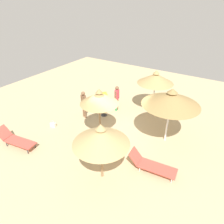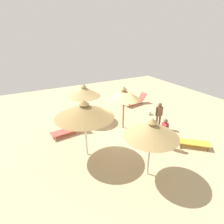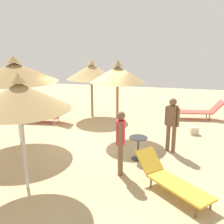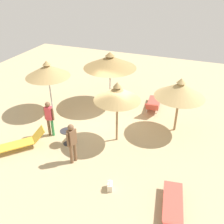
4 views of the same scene
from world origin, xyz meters
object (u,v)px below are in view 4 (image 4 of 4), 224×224
Objects in this scene: parasol_umbrella_back at (180,90)px; lounge_chair_edge at (153,104)px; parasol_umbrella_far_left at (47,71)px; lounge_chair_near_left at (173,207)px; person_standing_far_left at (72,141)px; handbag at (110,186)px; parasol_umbrella_far_right at (117,94)px; side_table_round at (67,135)px; parasol_umbrella_center at (110,62)px; lounge_chair_near_right at (21,142)px; person_standing_front at (49,116)px.

lounge_chair_edge is at bearing -48.62° from parasol_umbrella_back.
parasol_umbrella_far_left reaches higher than lounge_chair_near_left.
person_standing_far_left is 4.00× the size of handbag.
parasol_umbrella_far_right is 4.06× the size of side_table_round.
parasol_umbrella_center reaches higher than lounge_chair_near_right.
parasol_umbrella_center reaches higher than parasol_umbrella_back.
parasol_umbrella_far_right is at bearing -165.60° from person_standing_front.
parasol_umbrella_center is at bearing -144.99° from parasol_umbrella_far_left.
handbag is at bearing 146.98° from side_table_round.
parasol_umbrella_back reaches higher than side_table_round.
side_table_round is (1.95, 1.10, -1.87)m from parasol_umbrella_far_right.
parasol_umbrella_back is 3.83× the size of side_table_round.
parasol_umbrella_far_right is at bearing -150.68° from side_table_round.
lounge_chair_near_left reaches higher than lounge_chair_near_right.
person_standing_front is at bearing 121.80° from parasol_umbrella_far_left.
parasol_umbrella_center reaches higher than person_standing_front.
lounge_chair_near_left is at bearing 157.11° from side_table_round.
person_standing_front reaches higher than side_table_round.
person_standing_far_left is (-2.50, -0.07, 0.69)m from lounge_chair_near_right.
lounge_chair_near_right is at bearing 30.27° from parasol_umbrella_far_right.
parasol_umbrella_back is at bearing -81.75° from lounge_chair_near_left.
handbag is at bearing 140.52° from parasol_umbrella_far_left.
lounge_chair_near_left is (-0.72, 4.98, -1.75)m from parasol_umbrella_back.
lounge_chair_near_right is 4.37× the size of handbag.
person_standing_far_left is at bearing 145.84° from person_standing_front.
side_table_round is (-2.32, 2.39, -1.83)m from parasol_umbrella_far_left.
lounge_chair_near_right is at bearing -9.41° from lounge_chair_near_left.
parasol_umbrella_far_left is 6.92m from handbag.
handbag is 3.31m from side_table_round.
lounge_chair_near_right is 1.62m from person_standing_front.
parasol_umbrella_center is 6.81× the size of handbag.
person_standing_far_left is (1.11, 2.04, -1.31)m from parasol_umbrella_far_right.
lounge_chair_near_right reaches higher than handbag.
parasol_umbrella_far_left is at bearing -31.57° from lounge_chair_near_left.
lounge_chair_near_left is at bearing 164.33° from person_standing_far_left.
parasol_umbrella_far_left reaches higher than handbag.
lounge_chair_edge is 5.33m from side_table_round.
parasol_umbrella_back reaches higher than lounge_chair_near_left.
lounge_chair_near_right is 1.11× the size of person_standing_front.
lounge_chair_edge is at bearing -122.27° from side_table_round.
parasol_umbrella_center is 1.73× the size of person_standing_front.
handbag is at bearing 150.82° from person_standing_front.
parasol_umbrella_far_left is 4.46m from parasol_umbrella_far_right.
side_table_round is (0.37, 4.27, -2.03)m from parasol_umbrella_center.
parasol_umbrella_far_right reaches higher than lounge_chair_near_right.
parasol_umbrella_center is at bearing -63.52° from parasol_umbrella_far_right.
lounge_chair_near_left is at bearing 126.04° from parasol_umbrella_center.
lounge_chair_edge is 1.23× the size of person_standing_front.
person_standing_front is (3.89, 4.18, 0.68)m from lounge_chair_edge.
lounge_chair_near_right is (-0.66, 3.40, -1.96)m from parasol_umbrella_far_left.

